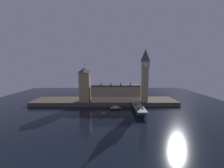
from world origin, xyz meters
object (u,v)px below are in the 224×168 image
Objects in this scene: car_southbound_trail at (139,104)px; pedestrian_near_rail at (136,108)px; street_lamp_mid at (143,104)px; street_lamp_near at (137,107)px; clock_tower at (145,74)px; car_southbound_lead at (142,108)px; street_lamp_far at (133,101)px; boat_upstream at (115,108)px; car_northbound_trail at (139,109)px; pedestrian_mid_walk at (143,105)px; car_northbound_lead at (136,104)px; victoria_tower at (85,84)px.

car_southbound_trail is 2.55× the size of pedestrian_near_rail.
street_lamp_near is at bearing -126.72° from street_lamp_mid.
clock_tower reaches higher than pedestrian_near_rail.
car_southbound_trail is (-11.65, -22.27, -39.11)m from clock_tower.
car_southbound_lead is 7.64m from pedestrian_near_rail.
street_lamp_far is 25.93m from boat_upstream.
pedestrian_near_rail reaches higher than car_southbound_lead.
car_southbound_trail is 10.62m from street_lamp_far.
pedestrian_mid_walk is at bearing 59.59° from car_northbound_trail.
street_lamp_near is 29.44m from street_lamp_far.
street_lamp_far reaches higher than car_northbound_lead.
car_southbound_trail is at bearing -4.15° from boat_upstream.
car_southbound_lead is at bearing 35.48° from street_lamp_near.
clock_tower reaches higher than street_lamp_far.
victoria_tower is 58.37m from boat_upstream.
victoria_tower is at bearing 159.39° from car_northbound_lead.
clock_tower is 49.38m from pedestrian_mid_walk.
pedestrian_mid_walk is at bearing -22.14° from victoria_tower.
pedestrian_mid_walk reaches higher than car_northbound_trail.
car_southbound_lead is 0.27× the size of boat_upstream.
street_lamp_mid reaches higher than car_northbound_lead.
clock_tower is at bearing 62.38° from car_southbound_trail.
clock_tower reaches higher than street_lamp_mid.
car_southbound_trail is at bearing -18.40° from victoria_tower.
car_southbound_lead is 0.94× the size of car_southbound_trail.
street_lamp_far is (-2.94, 7.62, 3.17)m from car_northbound_lead.
car_southbound_lead reaches higher than boat_upstream.
boat_upstream is (-24.24, 19.80, -6.56)m from pedestrian_near_rail.
street_lamp_near is at bearing -97.68° from car_northbound_lead.
street_lamp_far is (-19.69, -16.08, -35.96)m from clock_tower.
car_southbound_lead is at bearing -90.00° from car_southbound_trail.
victoria_tower is 90.89m from car_southbound_lead.
victoria_tower is at bearing 156.86° from street_lamp_mid.
car_northbound_trail is at bearing 49.98° from street_lamp_near.
pedestrian_near_rail is at bearing -115.88° from clock_tower.
victoria_tower is at bearing 161.60° from car_southbound_trail.
pedestrian_near_rail is 14.81m from pedestrian_mid_walk.
car_northbound_trail is 15.09m from pedestrian_mid_walk.
pedestrian_near_rail is 6.68m from street_lamp_near.
pedestrian_near_rail is at bearing 138.49° from car_northbound_trail.
clock_tower is 16.44× the size of car_southbound_trail.
victoria_tower is 84.02m from car_southbound_trail.
pedestrian_near_rail is at bearing -31.91° from victoria_tower.
victoria_tower is 87.77m from car_northbound_trail.
street_lamp_far is at bearing 9.24° from boat_upstream.
victoria_tower is 32.48× the size of pedestrian_mid_walk.
victoria_tower is 88.52m from pedestrian_mid_walk.
car_northbound_trail is at bearing -111.73° from clock_tower.
victoria_tower reaches higher than car_northbound_lead.
car_southbound_trail reaches higher than car_southbound_lead.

